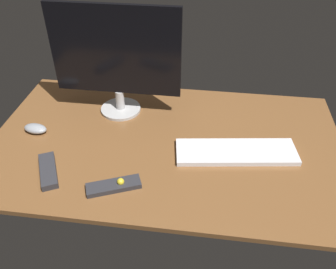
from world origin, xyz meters
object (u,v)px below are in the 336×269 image
object	(u,v)px
monitor	(116,58)
media_remote	(114,186)
tv_remote	(48,171)
keyboard	(236,152)
computer_mouse	(35,129)

from	to	relation	value
monitor	media_remote	world-z (taller)	monitor
media_remote	tv_remote	bearing A→B (deg)	148.59
keyboard	media_remote	size ratio (longest dim) A/B	2.36
monitor	media_remote	size ratio (longest dim) A/B	2.76
monitor	computer_mouse	world-z (taller)	monitor
keyboard	media_remote	world-z (taller)	media_remote
monitor	tv_remote	xyz separation A→B (cm)	(-16.07, -43.14, -24.37)
monitor	computer_mouse	size ratio (longest dim) A/B	5.44
keyboard	tv_remote	xyz separation A→B (cm)	(-66.91, -19.81, 0.25)
media_remote	monitor	bearing A→B (deg)	78.22
computer_mouse	tv_remote	bearing A→B (deg)	-47.48
tv_remote	computer_mouse	bearing A→B (deg)	-173.54
computer_mouse	monitor	bearing A→B (deg)	42.76
monitor	tv_remote	distance (cm)	52.08
keyboard	tv_remote	world-z (taller)	tv_remote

